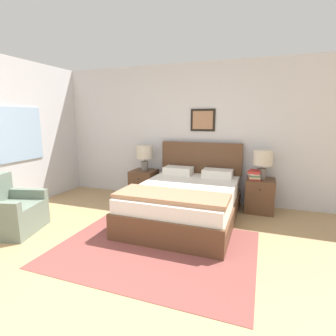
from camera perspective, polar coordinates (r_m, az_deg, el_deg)
name	(u,v)px	position (r m, az deg, el deg)	size (l,w,h in m)	color
ground_plane	(85,307)	(2.65, -17.60, -26.90)	(16.00, 16.00, 0.00)	tan
wall_back	(190,133)	(5.13, 4.81, 7.54)	(7.74, 0.09, 2.60)	silver
wall_left	(10,136)	(5.21, -31.22, 6.05)	(0.08, 5.69, 2.60)	silver
area_rug_main	(155,248)	(3.42, -2.81, -16.97)	(2.41, 1.84, 0.01)	brown
bed	(186,201)	(4.19, 3.86, -7.12)	(1.53, 2.09, 1.14)	brown
armchair	(10,213)	(4.37, -31.14, -8.36)	(0.84, 0.88, 0.80)	slate
nightstand_near_window	(144,184)	(5.28, -5.25, -3.55)	(0.47, 0.50, 0.57)	brown
nightstand_by_door	(260,195)	(4.80, 19.35, -5.62)	(0.47, 0.50, 0.57)	brown
table_lamp_near_window	(145,153)	(5.18, -5.12, 3.18)	(0.32, 0.32, 0.50)	slate
table_lamp_by_door	(263,159)	(4.70, 19.94, 1.77)	(0.32, 0.32, 0.50)	slate
book_thick_bottom	(254,179)	(4.68, 18.28, -2.21)	(0.21, 0.25, 0.02)	#B7332D
book_hardcover_middle	(254,177)	(4.68, 18.30, -1.87)	(0.20, 0.25, 0.03)	beige
book_novel_upper	(255,175)	(4.67, 18.32, -1.51)	(0.19, 0.23, 0.03)	#4C7551
book_slim_near_top	(255,174)	(4.67, 18.34, -1.18)	(0.18, 0.22, 0.03)	silver
book_paperback_top	(255,172)	(4.66, 18.37, -0.76)	(0.23, 0.30, 0.04)	#B7332D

